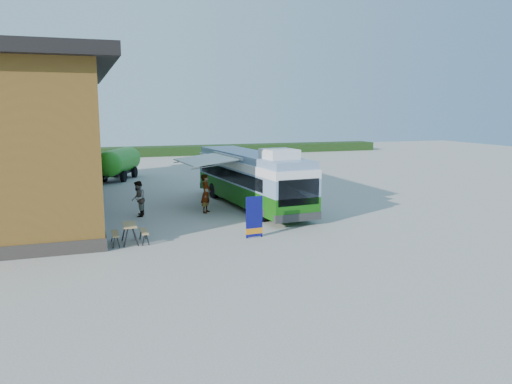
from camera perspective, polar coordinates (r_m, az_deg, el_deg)
name	(u,v)px	position (r m, az deg, el deg)	size (l,w,h in m)	color
ground	(270,237)	(20.62, 1.64, -5.13)	(100.00, 100.00, 0.00)	#BCB7AD
barn	(13,140)	(28.88, -26.04, 5.32)	(9.60, 21.20, 7.50)	brown
hedge	(219,150)	(58.81, -4.30, 4.87)	(40.00, 3.00, 1.00)	#264419
bus	(251,177)	(26.70, -0.57, 1.72)	(3.16, 11.03, 3.34)	#1A6911
awning	(209,163)	(26.11, -5.40, 3.34)	(2.83, 4.21, 0.51)	white
banner	(254,221)	(20.33, -0.21, -3.31)	(0.74, 0.22, 1.71)	#0C0E5F
picnic_table	(129,229)	(20.08, -14.26, -4.14)	(1.36, 1.21, 0.77)	#AB8751
person_a	(206,193)	(25.31, -5.74, -0.17)	(0.72, 0.47, 1.96)	#999999
person_b	(138,199)	(24.93, -13.33, -0.77)	(0.85, 0.66, 1.75)	#999999
slurry_tanker	(119,162)	(38.42, -15.36, 3.35)	(3.50, 5.82, 2.30)	#2C9A1C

